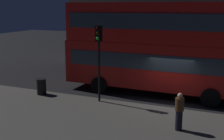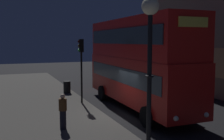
{
  "view_description": "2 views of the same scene",
  "coord_description": "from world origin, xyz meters",
  "px_view_note": "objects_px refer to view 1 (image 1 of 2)",
  "views": [
    {
      "loc": [
        3.22,
        -15.64,
        5.33
      ],
      "look_at": [
        -3.38,
        -0.02,
        1.65
      ],
      "focal_mm": 47.49,
      "sensor_mm": 36.0,
      "label": 1
    },
    {
      "loc": [
        13.4,
        -6.04,
        4.18
      ],
      "look_at": [
        -2.99,
        0.57,
        2.3
      ],
      "focal_mm": 43.16,
      "sensor_mm": 36.0,
      "label": 2
    }
  ],
  "objects_px": {
    "pedestrian": "(179,111)",
    "double_decker_bus": "(152,44)",
    "litter_bin": "(41,87)",
    "traffic_light_near_kerb": "(99,48)"
  },
  "relations": [
    {
      "from": "double_decker_bus",
      "to": "pedestrian",
      "type": "height_order",
      "value": "double_decker_bus"
    },
    {
      "from": "double_decker_bus",
      "to": "litter_bin",
      "type": "distance_m",
      "value": 7.14
    },
    {
      "from": "double_decker_bus",
      "to": "traffic_light_near_kerb",
      "type": "distance_m",
      "value": 3.68
    },
    {
      "from": "double_decker_bus",
      "to": "traffic_light_near_kerb",
      "type": "relative_size",
      "value": 2.59
    },
    {
      "from": "double_decker_bus",
      "to": "traffic_light_near_kerb",
      "type": "height_order",
      "value": "double_decker_bus"
    },
    {
      "from": "pedestrian",
      "to": "double_decker_bus",
      "type": "bearing_deg",
      "value": 74.88
    },
    {
      "from": "double_decker_bus",
      "to": "litter_bin",
      "type": "relative_size",
      "value": 11.55
    },
    {
      "from": "double_decker_bus",
      "to": "pedestrian",
      "type": "xyz_separation_m",
      "value": [
        2.67,
        -5.23,
        -2.11
      ]
    },
    {
      "from": "litter_bin",
      "to": "traffic_light_near_kerb",
      "type": "bearing_deg",
      "value": 2.04
    },
    {
      "from": "pedestrian",
      "to": "litter_bin",
      "type": "bearing_deg",
      "value": 124.09
    }
  ]
}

